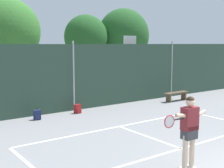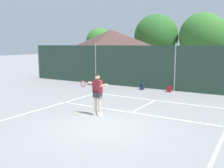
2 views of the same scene
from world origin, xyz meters
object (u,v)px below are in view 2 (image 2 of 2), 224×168
at_px(backpack_navy, 142,87).
at_px(backpack_red, 169,89).
at_px(tennis_player, 97,91).
at_px(tennis_ball, 76,114).

height_order(backpack_navy, backpack_red, same).
relative_size(backpack_navy, backpack_red, 1.00).
relative_size(tennis_player, backpack_navy, 4.01).
height_order(tennis_player, backpack_red, tennis_player).
xyz_separation_m(tennis_player, backpack_navy, (-0.98, 7.02, -0.92)).
bearing_deg(backpack_navy, tennis_player, -82.06).
distance_m(tennis_player, tennis_ball, 1.44).
height_order(tennis_player, backpack_navy, tennis_player).
height_order(tennis_player, tennis_ball, tennis_player).
distance_m(backpack_navy, backpack_red, 1.93).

